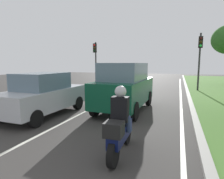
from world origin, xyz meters
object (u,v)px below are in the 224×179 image
object	(u,v)px
car_sedan_left_lane	(44,95)
traffic_light_overhead_left	(95,56)
car_suv_ahead	(125,86)
rider_person	(120,108)
traffic_light_near_right	(200,52)
motorcycle	(120,134)

from	to	relation	value
car_sedan_left_lane	traffic_light_overhead_left	xyz separation A→B (m)	(-2.62, 11.35, 2.11)
car_suv_ahead	rider_person	xyz separation A→B (m)	(1.14, -4.50, 0.02)
rider_person	traffic_light_near_right	bearing A→B (deg)	76.19
car_sedan_left_lane	motorcycle	size ratio (longest dim) A/B	2.28
car_sedan_left_lane	rider_person	world-z (taller)	car_sedan_left_lane
traffic_light_overhead_left	car_sedan_left_lane	bearing A→B (deg)	-77.02
motorcycle	traffic_light_overhead_left	distance (m)	15.66
motorcycle	rider_person	world-z (taller)	rider_person
car_suv_ahead	traffic_light_near_right	bearing A→B (deg)	66.31
car_sedan_left_lane	rider_person	bearing A→B (deg)	-28.74
car_suv_ahead	car_sedan_left_lane	distance (m)	3.71
rider_person	traffic_light_overhead_left	bearing A→B (deg)	114.99
car_sedan_left_lane	traffic_light_overhead_left	distance (m)	11.84
traffic_light_near_right	car_sedan_left_lane	bearing A→B (deg)	-124.49
motorcycle	car_sedan_left_lane	bearing A→B (deg)	147.92
traffic_light_near_right	car_suv_ahead	bearing A→B (deg)	-115.67
traffic_light_near_right	motorcycle	bearing A→B (deg)	-102.38
rider_person	traffic_light_near_right	distance (m)	13.15
car_sedan_left_lane	traffic_light_near_right	xyz separation A→B (m)	(7.03, 10.24, 2.21)
motorcycle	traffic_light_near_right	world-z (taller)	traffic_light_near_right
car_suv_ahead	car_sedan_left_lane	bearing A→B (deg)	-144.66
motorcycle	traffic_light_overhead_left	bearing A→B (deg)	114.92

